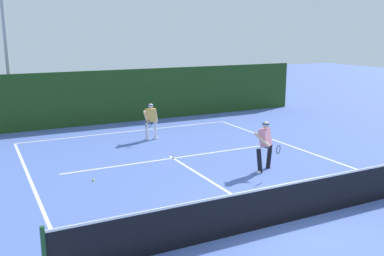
# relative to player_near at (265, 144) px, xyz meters

# --- Properties ---
(ground_plane) EXTENTS (80.00, 80.00, 0.00)m
(ground_plane) POSITION_rel_player_near_xyz_m (-2.08, -3.47, -0.91)
(ground_plane) COLOR #506BBD
(court_line_baseline_far) EXTENTS (9.78, 0.10, 0.01)m
(court_line_baseline_far) POSITION_rel_player_near_xyz_m (-2.08, 7.44, -0.91)
(court_line_baseline_far) COLOR white
(court_line_baseline_far) RESTS_ON ground_plane
(court_line_service) EXTENTS (7.98, 0.10, 0.01)m
(court_line_service) POSITION_rel_player_near_xyz_m (-2.08, 2.64, -0.91)
(court_line_service) COLOR white
(court_line_service) RESTS_ON ground_plane
(court_line_centre) EXTENTS (0.10, 6.40, 0.01)m
(court_line_centre) POSITION_rel_player_near_xyz_m (-2.08, -0.27, -0.91)
(court_line_centre) COLOR white
(court_line_centre) RESTS_ON ground_plane
(tennis_net) EXTENTS (10.72, 0.09, 1.08)m
(tennis_net) POSITION_rel_player_near_xyz_m (-2.08, -3.47, -0.40)
(tennis_net) COLOR #1E4723
(tennis_net) RESTS_ON ground_plane
(player_near) EXTENTS (0.98, 1.04, 1.65)m
(player_near) POSITION_rel_player_near_xyz_m (0.00, 0.00, 0.00)
(player_near) COLOR black
(player_near) RESTS_ON ground_plane
(player_far) EXTENTS (0.80, 0.88, 1.54)m
(player_far) POSITION_rel_player_near_xyz_m (-1.77, 5.57, -0.07)
(player_far) COLOR silver
(player_far) RESTS_ON ground_plane
(tennis_ball) EXTENTS (0.07, 0.07, 0.07)m
(tennis_ball) POSITION_rel_player_near_xyz_m (-1.34, -2.03, -0.88)
(tennis_ball) COLOR #D1E033
(tennis_ball) RESTS_ON ground_plane
(tennis_ball_extra) EXTENTS (0.07, 0.07, 0.07)m
(tennis_ball_extra) POSITION_rel_player_near_xyz_m (-5.26, 1.53, -0.88)
(tennis_ball_extra) COLOR #D1E033
(tennis_ball_extra) RESTS_ON ground_plane
(back_fence_windscreen) EXTENTS (21.15, 0.12, 2.63)m
(back_fence_windscreen) POSITION_rel_player_near_xyz_m (-2.08, 9.59, 0.41)
(back_fence_windscreen) COLOR #1F4118
(back_fence_windscreen) RESTS_ON ground_plane
(light_pole) EXTENTS (0.55, 0.44, 8.78)m
(light_pole) POSITION_rel_player_near_xyz_m (-6.71, 11.22, 4.37)
(light_pole) COLOR #9EA39E
(light_pole) RESTS_ON ground_plane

